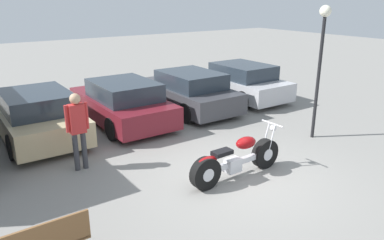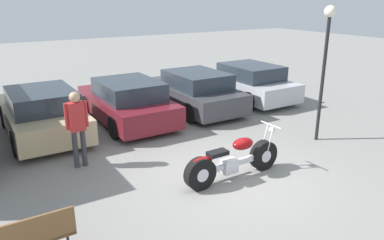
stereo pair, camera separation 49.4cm
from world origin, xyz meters
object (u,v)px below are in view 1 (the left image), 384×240
Objects in this scene: parked_car_dark_grey at (188,91)px; lamp_post at (322,46)px; parked_car_silver at (239,82)px; parked_car_champagne at (37,115)px; motorcycle at (236,160)px; parked_car_maroon at (122,103)px; person_standing at (78,125)px.

parked_car_dark_grey is 4.87m from lamp_post.
parked_car_silver is 1.17× the size of lamp_post.
parked_car_champagne is 1.00× the size of parked_car_silver.
parked_car_champagne reaches higher than motorcycle.
lamp_post is (6.36, -4.36, 1.90)m from parked_car_champagne.
parked_car_champagne is at bearing 176.55° from parked_car_maroon.
parked_car_maroon is (2.50, -0.15, 0.00)m from parked_car_champagne.
person_standing is at bearing -151.11° from parked_car_dark_grey.
lamp_post is at bearing -34.48° from parked_car_champagne.
motorcycle is at bearing -169.10° from lamp_post.
parked_car_champagne is at bearing 120.21° from motorcycle.
parked_car_champagne and parked_car_silver have the same top height.
parked_car_champagne is at bearing 145.52° from lamp_post.
person_standing is at bearing -83.65° from parked_car_champagne.
parked_car_champagne is 7.94m from lamp_post.
person_standing is (0.30, -2.68, 0.43)m from parked_car_champagne.
parked_car_silver is 2.34× the size of person_standing.
parked_car_maroon is 5.01m from parked_car_silver.
motorcycle is 0.58× the size of parked_car_champagne.
parked_car_maroon is 2.50m from parked_car_dark_grey.
person_standing reaches higher than parked_car_champagne.
motorcycle is at bearing -85.06° from parked_car_maroon.
parked_car_maroon is at bearing 94.94° from motorcycle.
person_standing is at bearing -131.04° from parked_car_maroon.
parked_car_dark_grey is 1.00× the size of parked_car_silver.
parked_car_maroon is at bearing -177.54° from parked_car_silver.
parked_car_maroon is 3.39m from person_standing.
lamp_post is (3.43, 0.66, 2.12)m from motorcycle.
lamp_post is at bearing 10.90° from motorcycle.
parked_car_silver is at bearing 47.97° from motorcycle.
parked_car_champagne is at bearing 179.02° from parked_car_dark_grey.
motorcycle is 0.68× the size of lamp_post.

